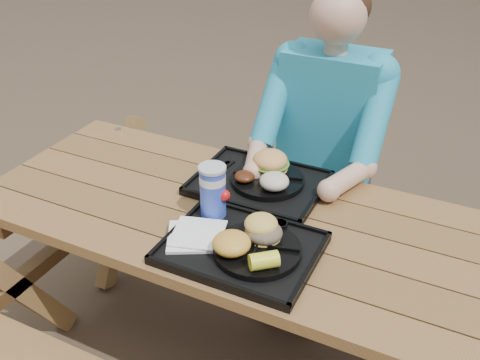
% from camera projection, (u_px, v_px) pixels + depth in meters
% --- Properties ---
extents(picnic_table, '(1.80, 1.49, 0.75)m').
position_uv_depth(picnic_table, '(240.00, 297.00, 1.96)').
color(picnic_table, '#999999').
rests_on(picnic_table, ground).
extents(tray_near, '(0.45, 0.35, 0.02)m').
position_uv_depth(tray_near, '(241.00, 249.00, 1.59)').
color(tray_near, black).
rests_on(tray_near, picnic_table).
extents(tray_far, '(0.45, 0.35, 0.02)m').
position_uv_depth(tray_far, '(259.00, 184.00, 1.91)').
color(tray_far, black).
rests_on(tray_far, picnic_table).
extents(plate_near, '(0.26, 0.26, 0.02)m').
position_uv_depth(plate_near, '(257.00, 250.00, 1.56)').
color(plate_near, black).
rests_on(plate_near, tray_near).
extents(plate_far, '(0.26, 0.26, 0.02)m').
position_uv_depth(plate_far, '(268.00, 180.00, 1.89)').
color(plate_far, black).
rests_on(plate_far, tray_far).
extents(napkin_stack, '(0.21, 0.21, 0.02)m').
position_uv_depth(napkin_stack, '(194.00, 235.00, 1.62)').
color(napkin_stack, white).
rests_on(napkin_stack, tray_near).
extents(soda_cup, '(0.08, 0.08, 0.17)m').
position_uv_depth(soda_cup, '(213.00, 192.00, 1.69)').
color(soda_cup, '#1833B8').
rests_on(soda_cup, tray_near).
extents(condiment_bbq, '(0.05, 0.05, 0.03)m').
position_uv_depth(condiment_bbq, '(262.00, 220.00, 1.68)').
color(condiment_bbq, black).
rests_on(condiment_bbq, tray_near).
extents(condiment_mustard, '(0.05, 0.05, 0.03)m').
position_uv_depth(condiment_mustard, '(280.00, 226.00, 1.65)').
color(condiment_mustard, gold).
rests_on(condiment_mustard, tray_near).
extents(sandwich, '(0.11, 0.11, 0.11)m').
position_uv_depth(sandwich, '(264.00, 223.00, 1.56)').
color(sandwich, '#E2BB50').
rests_on(sandwich, plate_near).
extents(mac_cheese, '(0.11, 0.11, 0.06)m').
position_uv_depth(mac_cheese, '(232.00, 243.00, 1.52)').
color(mac_cheese, gold).
rests_on(mac_cheese, plate_near).
extents(corn_cob, '(0.11, 0.11, 0.05)m').
position_uv_depth(corn_cob, '(264.00, 261.00, 1.47)').
color(corn_cob, '#F7F534').
rests_on(corn_cob, plate_near).
extents(cutlery_far, '(0.05, 0.15, 0.01)m').
position_uv_depth(cutlery_far, '(221.00, 169.00, 1.97)').
color(cutlery_far, black).
rests_on(cutlery_far, tray_far).
extents(burger, '(0.13, 0.13, 0.11)m').
position_uv_depth(burger, '(270.00, 156.00, 1.90)').
color(burger, '#E9A052').
rests_on(burger, plate_far).
extents(baked_beans, '(0.07, 0.07, 0.03)m').
position_uv_depth(baked_beans, '(244.00, 176.00, 1.86)').
color(baked_beans, '#4B210F').
rests_on(baked_beans, plate_far).
extents(potato_salad, '(0.10, 0.10, 0.06)m').
position_uv_depth(potato_salad, '(274.00, 181.00, 1.81)').
color(potato_salad, beige).
rests_on(potato_salad, plate_far).
extents(diner, '(0.48, 0.84, 1.28)m').
position_uv_depth(diner, '(325.00, 166.00, 2.26)').
color(diner, '#1777A5').
rests_on(diner, ground).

